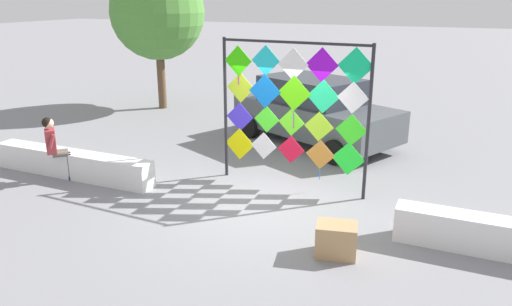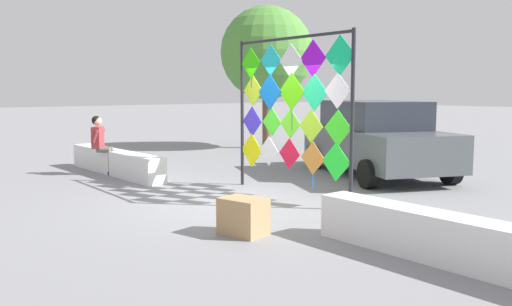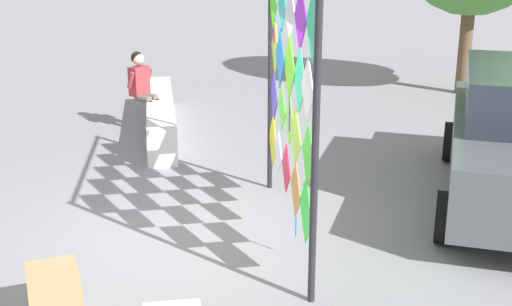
{
  "view_description": "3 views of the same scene",
  "coord_description": "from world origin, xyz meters",
  "px_view_note": "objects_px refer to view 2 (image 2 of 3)",
  "views": [
    {
      "loc": [
        3.35,
        -8.06,
        3.91
      ],
      "look_at": [
        -0.36,
        0.4,
        0.91
      ],
      "focal_mm": 34.23,
      "sensor_mm": 36.0,
      "label": 1
    },
    {
      "loc": [
        7.6,
        -5.94,
        2.05
      ],
      "look_at": [
        0.31,
        0.15,
        0.93
      ],
      "focal_mm": 37.67,
      "sensor_mm": 36.0,
      "label": 2
    },
    {
      "loc": [
        7.42,
        -0.29,
        3.43
      ],
      "look_at": [
        0.14,
        0.79,
        1.04
      ],
      "focal_mm": 47.53,
      "sensor_mm": 36.0,
      "label": 3
    }
  ],
  "objects_px": {
    "kite_display_rack": "(291,103)",
    "parked_car": "(376,138)",
    "seated_vendor": "(101,141)",
    "tree_far_right": "(269,55)",
    "cardboard_box_large": "(243,216)"
  },
  "relations": [
    {
      "from": "kite_display_rack",
      "to": "seated_vendor",
      "type": "xyz_separation_m",
      "value": [
        -4.83,
        -1.71,
        -0.97
      ]
    },
    {
      "from": "seated_vendor",
      "to": "parked_car",
      "type": "bearing_deg",
      "value": 49.92
    },
    {
      "from": "parked_car",
      "to": "cardboard_box_large",
      "type": "distance_m",
      "value": 6.25
    },
    {
      "from": "seated_vendor",
      "to": "tree_far_right",
      "type": "distance_m",
      "value": 8.04
    },
    {
      "from": "kite_display_rack",
      "to": "parked_car",
      "type": "bearing_deg",
      "value": 99.5
    },
    {
      "from": "kite_display_rack",
      "to": "seated_vendor",
      "type": "relative_size",
      "value": 2.23
    },
    {
      "from": "kite_display_rack",
      "to": "parked_car",
      "type": "distance_m",
      "value": 3.52
    },
    {
      "from": "kite_display_rack",
      "to": "parked_car",
      "type": "xyz_separation_m",
      "value": [
        -0.56,
        3.35,
        -0.9
      ]
    },
    {
      "from": "parked_car",
      "to": "cardboard_box_large",
      "type": "bearing_deg",
      "value": -69.37
    },
    {
      "from": "kite_display_rack",
      "to": "cardboard_box_large",
      "type": "xyz_separation_m",
      "value": [
        1.63,
        -2.47,
        -1.54
      ]
    },
    {
      "from": "seated_vendor",
      "to": "kite_display_rack",
      "type": "bearing_deg",
      "value": 19.55
    },
    {
      "from": "tree_far_right",
      "to": "parked_car",
      "type": "bearing_deg",
      "value": -19.31
    },
    {
      "from": "kite_display_rack",
      "to": "seated_vendor",
      "type": "bearing_deg",
      "value": -160.45
    },
    {
      "from": "tree_far_right",
      "to": "seated_vendor",
      "type": "bearing_deg",
      "value": -73.3
    },
    {
      "from": "cardboard_box_large",
      "to": "tree_far_right",
      "type": "distance_m",
      "value": 12.22
    }
  ]
}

